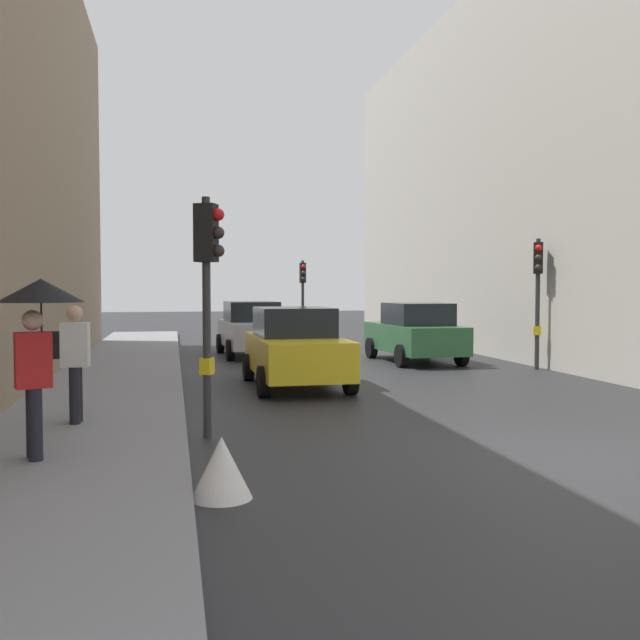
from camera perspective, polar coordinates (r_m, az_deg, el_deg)
ground_plane at (r=9.83m, az=19.76°, el=-10.42°), size 120.00×120.00×0.00m
sidewalk_kerb at (r=14.37m, az=-16.87°, el=-5.97°), size 2.93×40.00×0.16m
traffic_light_near_right at (r=10.39m, az=-9.04°, el=3.84°), size 0.45×0.35×3.51m
traffic_light_far_median at (r=29.78m, az=-1.40°, el=2.82°), size 0.24×0.43×3.37m
traffic_light_mid_street at (r=19.84m, az=17.18°, el=3.15°), size 0.35×0.45×3.52m
car_yellow_taxi at (r=15.69m, az=-2.02°, el=-2.22°), size 2.05×4.21×1.76m
car_silver_hatchback at (r=23.07m, az=-5.48°, el=-0.71°), size 2.17×4.28×1.76m
car_green_estate at (r=21.17m, az=7.67°, el=-1.01°), size 2.14×4.26×1.76m
pedestrian_with_umbrella at (r=8.97m, az=-21.76°, el=0.19°), size 1.00×1.00×2.14m
pedestrian_with_black_backpack at (r=11.24m, az=-19.37°, el=-2.80°), size 0.61×0.36×1.77m
warning_sign_triangle at (r=7.55m, az=-7.94°, el=-11.71°), size 0.64×0.64×0.65m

